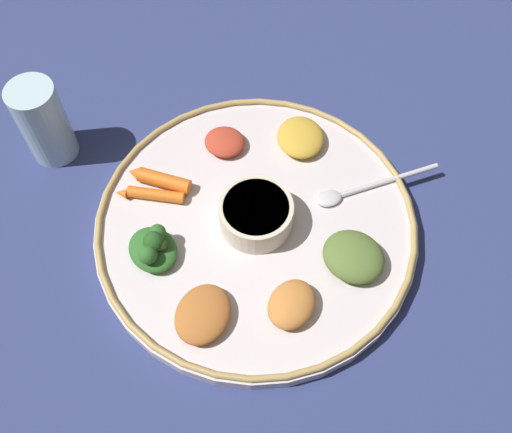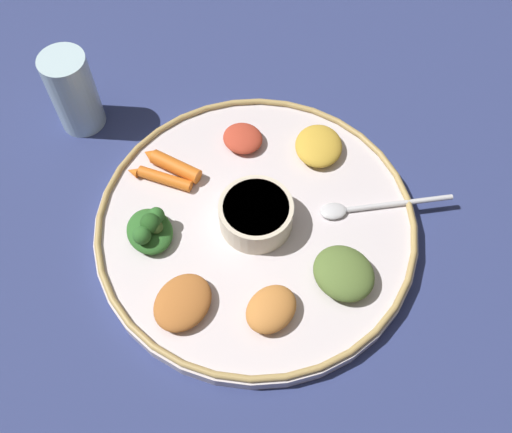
{
  "view_description": "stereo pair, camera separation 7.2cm",
  "coord_description": "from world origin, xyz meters",
  "px_view_note": "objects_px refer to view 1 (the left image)",
  "views": [
    {
      "loc": [
        -0.35,
        -0.08,
        0.65
      ],
      "look_at": [
        0.0,
        0.0,
        0.04
      ],
      "focal_mm": 40.86,
      "sensor_mm": 36.0,
      "label": 1
    },
    {
      "loc": [
        -0.33,
        -0.15,
        0.65
      ],
      "look_at": [
        0.0,
        0.0,
        0.04
      ],
      "focal_mm": 40.86,
      "sensor_mm": 36.0,
      "label": 2
    }
  ],
  "objects_px": {
    "spoon": "(358,190)",
    "carrot_near_spoon": "(160,179)",
    "center_bowl": "(256,214)",
    "greens_pile": "(153,248)",
    "drinking_glass": "(45,126)",
    "carrot_outer": "(151,194)"
  },
  "relations": [
    {
      "from": "spoon",
      "to": "carrot_near_spoon",
      "type": "bearing_deg",
      "value": 100.17
    },
    {
      "from": "center_bowl",
      "to": "greens_pile",
      "type": "xyz_separation_m",
      "value": [
        -0.07,
        0.11,
        -0.0
      ]
    },
    {
      "from": "greens_pile",
      "to": "drinking_glass",
      "type": "relative_size",
      "value": 0.72
    },
    {
      "from": "center_bowl",
      "to": "greens_pile",
      "type": "height_order",
      "value": "greens_pile"
    },
    {
      "from": "center_bowl",
      "to": "greens_pile",
      "type": "distance_m",
      "value": 0.13
    },
    {
      "from": "drinking_glass",
      "to": "center_bowl",
      "type": "bearing_deg",
      "value": -101.96
    },
    {
      "from": "carrot_outer",
      "to": "drinking_glass",
      "type": "xyz_separation_m",
      "value": [
        0.06,
        0.16,
        0.02
      ]
    },
    {
      "from": "drinking_glass",
      "to": "carrot_outer",
      "type": "bearing_deg",
      "value": -109.4
    },
    {
      "from": "greens_pile",
      "to": "carrot_outer",
      "type": "xyz_separation_m",
      "value": [
        0.08,
        0.03,
        -0.01
      ]
    },
    {
      "from": "greens_pile",
      "to": "drinking_glass",
      "type": "xyz_separation_m",
      "value": [
        0.13,
        0.19,
        0.01
      ]
    },
    {
      "from": "carrot_near_spoon",
      "to": "drinking_glass",
      "type": "relative_size",
      "value": 0.71
    },
    {
      "from": "carrot_near_spoon",
      "to": "carrot_outer",
      "type": "xyz_separation_m",
      "value": [
        -0.02,
        0.0,
        -0.0
      ]
    },
    {
      "from": "center_bowl",
      "to": "drinking_glass",
      "type": "bearing_deg",
      "value": 78.04
    },
    {
      "from": "spoon",
      "to": "drinking_glass",
      "type": "height_order",
      "value": "drinking_glass"
    },
    {
      "from": "spoon",
      "to": "greens_pile",
      "type": "relative_size",
      "value": 1.8
    },
    {
      "from": "spoon",
      "to": "drinking_glass",
      "type": "xyz_separation_m",
      "value": [
        -0.01,
        0.42,
        0.03
      ]
    },
    {
      "from": "spoon",
      "to": "drinking_glass",
      "type": "bearing_deg",
      "value": 91.55
    },
    {
      "from": "carrot_near_spoon",
      "to": "drinking_glass",
      "type": "height_order",
      "value": "drinking_glass"
    },
    {
      "from": "greens_pile",
      "to": "center_bowl",
      "type": "bearing_deg",
      "value": -57.41
    },
    {
      "from": "center_bowl",
      "to": "drinking_glass",
      "type": "xyz_separation_m",
      "value": [
        0.06,
        0.3,
        0.01
      ]
    },
    {
      "from": "center_bowl",
      "to": "greens_pile",
      "type": "bearing_deg",
      "value": 122.59
    },
    {
      "from": "spoon",
      "to": "carrot_near_spoon",
      "type": "relative_size",
      "value": 1.8
    }
  ]
}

